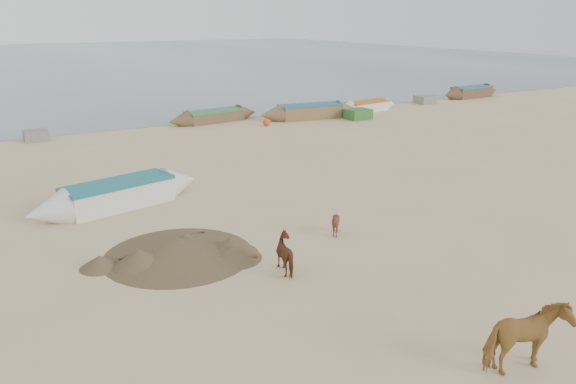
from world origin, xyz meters
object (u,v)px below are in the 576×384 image
at_px(calf_right, 289,254).
at_px(near_canoe, 119,194).
at_px(cow_adult, 526,339).
at_px(calf_front, 336,224).

height_order(calf_right, near_canoe, calf_right).
relative_size(cow_adult, calf_right, 1.68).
relative_size(cow_adult, calf_front, 2.07).
height_order(cow_adult, calf_right, cow_adult).
bearing_deg(calf_front, near_canoe, -150.14).
distance_m(cow_adult, calf_front, 7.33).
xyz_separation_m(calf_front, near_canoe, (-4.90, 5.95, 0.07)).
height_order(cow_adult, near_canoe, cow_adult).
height_order(calf_front, near_canoe, near_canoe).
xyz_separation_m(cow_adult, calf_front, (0.85, 7.27, -0.29)).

